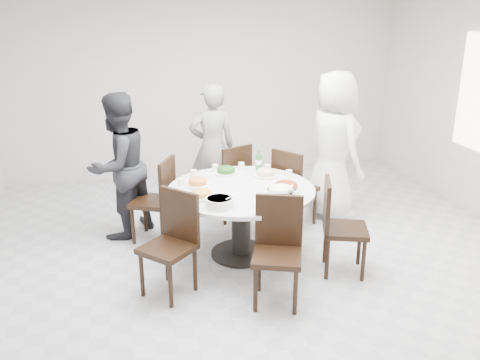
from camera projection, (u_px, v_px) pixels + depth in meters
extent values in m
cube|color=#B2B2B7|center=(257.00, 258.00, 5.32)|extent=(6.00, 6.00, 0.01)
cube|color=beige|center=(205.00, 83.00, 7.62)|extent=(6.00, 0.01, 2.80)
cube|color=beige|center=(455.00, 288.00, 2.11)|extent=(6.00, 0.01, 2.80)
cylinder|color=silver|center=(241.00, 222.00, 5.28)|extent=(1.50, 1.50, 0.75)
cube|color=black|center=(296.00, 187.00, 5.99)|extent=(0.58, 0.58, 0.95)
cube|color=black|center=(228.00, 181.00, 6.21)|extent=(0.55, 0.55, 0.95)
cube|color=black|center=(152.00, 200.00, 5.61)|extent=(0.56, 0.56, 0.95)
cube|color=black|center=(167.00, 246.00, 4.53)|extent=(0.59, 0.59, 0.95)
cube|color=black|center=(277.00, 254.00, 4.38)|extent=(0.54, 0.54, 0.95)
cube|color=black|center=(345.00, 227.00, 4.91)|extent=(0.54, 0.54, 0.95)
imported|color=silver|center=(334.00, 146.00, 6.13)|extent=(0.77, 0.99, 1.80)
imported|color=black|center=(212.00, 147.00, 6.43)|extent=(0.60, 0.41, 1.61)
imported|color=black|center=(118.00, 166.00, 5.62)|extent=(1.01, 1.00, 1.64)
cylinder|color=white|center=(226.00, 171.00, 5.57)|extent=(0.25, 0.25, 0.07)
cylinder|color=white|center=(266.00, 174.00, 5.49)|extent=(0.25, 0.25, 0.07)
cylinder|color=white|center=(198.00, 183.00, 5.20)|extent=(0.24, 0.24, 0.07)
cylinder|color=white|center=(286.00, 187.00, 5.07)|extent=(0.30, 0.30, 0.07)
cylinder|color=white|center=(201.00, 195.00, 4.87)|extent=(0.25, 0.25, 0.06)
cylinder|color=silver|center=(281.00, 195.00, 4.82)|extent=(0.26, 0.26, 0.11)
cylinder|color=white|center=(219.00, 202.00, 4.68)|extent=(0.26, 0.26, 0.08)
cylinder|color=#29662F|center=(259.00, 160.00, 5.67)|extent=(0.07, 0.07, 0.24)
cylinder|color=white|center=(226.00, 167.00, 5.69)|extent=(0.07, 0.07, 0.08)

